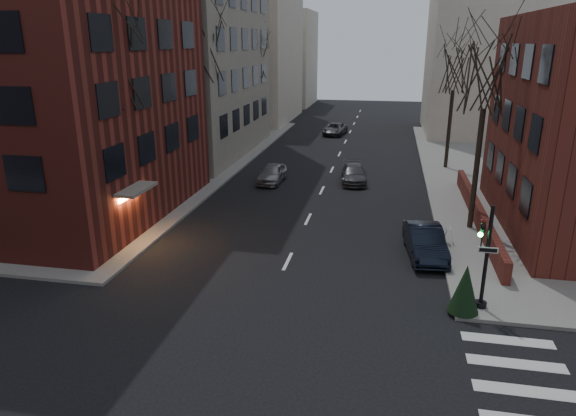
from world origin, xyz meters
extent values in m
cube|color=gray|center=(-29.00, 30.00, 0.07)|extent=(44.00, 44.00, 0.15)
cube|color=maroon|center=(-15.50, 16.50, 9.00)|extent=(15.00, 15.00, 18.00)
cube|color=#5E231B|center=(9.30, 19.00, 0.65)|extent=(0.35, 16.00, 1.00)
cube|color=beige|center=(-15.00, 55.00, 9.00)|extent=(14.00, 16.00, 18.00)
cube|color=beige|center=(15.00, 50.00, 8.00)|extent=(14.00, 14.00, 16.00)
cube|color=beige|center=(-13.00, 72.00, 7.00)|extent=(10.00, 12.00, 14.00)
cylinder|color=black|center=(8.00, 9.00, 2.15)|extent=(0.14, 0.14, 4.00)
cylinder|color=black|center=(8.00, 9.00, 0.25)|extent=(0.44, 0.44, 0.20)
imported|color=black|center=(7.75, 9.00, 3.00)|extent=(0.16, 0.20, 1.00)
sphere|color=#19FF4C|center=(7.68, 8.95, 3.05)|extent=(0.18, 0.18, 0.18)
cube|color=white|center=(8.00, 8.88, 2.50)|extent=(0.70, 0.03, 0.22)
cylinder|color=#2D231C|center=(-8.80, 14.00, 3.47)|extent=(0.28, 0.28, 6.65)
cylinder|color=#2D231C|center=(-8.80, 26.00, 3.65)|extent=(0.28, 0.28, 7.00)
cylinder|color=#2D231C|center=(-8.80, 40.00, 3.30)|extent=(0.28, 0.28, 6.30)
cylinder|color=#2D231C|center=(8.80, 18.00, 3.30)|extent=(0.28, 0.28, 6.30)
cylinder|color=#2D231C|center=(8.80, 32.00, 3.12)|extent=(0.28, 0.28, 5.95)
cylinder|color=black|center=(-8.20, 22.00, 3.15)|extent=(0.12, 0.12, 6.00)
sphere|color=#FFA54C|center=(-8.20, 22.00, 6.25)|extent=(0.36, 0.36, 0.36)
cylinder|color=black|center=(-8.20, 42.00, 3.15)|extent=(0.12, 0.12, 6.00)
sphere|color=#FFA54C|center=(-8.20, 42.00, 6.25)|extent=(0.36, 0.36, 0.36)
imported|color=black|center=(6.20, 13.86, 0.72)|extent=(2.05, 4.55, 1.45)
imported|color=gray|center=(-3.78, 25.37, 0.66)|extent=(1.68, 3.93, 1.32)
imported|color=#3A3A3E|center=(1.95, 26.53, 0.62)|extent=(2.17, 4.40, 1.23)
imported|color=#3D3D41|center=(-1.47, 45.83, 0.61)|extent=(2.58, 4.62, 1.22)
cube|color=white|center=(7.41, 15.39, 0.55)|extent=(0.38, 0.51, 0.80)
cone|color=black|center=(7.30, 8.50, 1.08)|extent=(1.28, 1.28, 1.86)
camera|label=1|loc=(4.21, -9.30, 9.70)|focal=32.00mm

